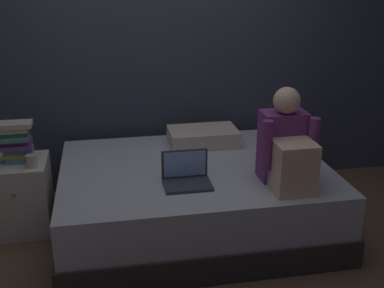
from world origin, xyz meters
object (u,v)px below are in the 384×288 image
nightstand (20,196)px  laptop (186,176)px  book_stack (16,141)px  mug (31,161)px  bed (194,198)px  person_sitting (287,149)px  pillow (203,137)px

nightstand → laptop: bearing=-24.0°
nightstand → book_stack: book_stack is taller
nightstand → book_stack: bearing=17.1°
book_stack → mug: book_stack is taller
bed → mug: mug is taller
laptop → book_stack: bearing=155.4°
bed → book_stack: (-1.28, 0.24, 0.46)m
book_stack → mug: (0.11, -0.13, -0.12)m
bed → laptop: size_ratio=6.25×
bed → nightstand: bearing=169.8°
nightstand → laptop: laptop is taller
book_stack → mug: bearing=-49.1°
person_sitting → mug: person_sitting is taller
bed → book_stack: book_stack is taller
person_sitting → mug: size_ratio=7.28×
nightstand → pillow: (1.46, 0.22, 0.30)m
bed → pillow: size_ratio=3.57×
bed → laptop: bearing=-111.2°
pillow → bed: bearing=-109.5°
nightstand → mug: (0.13, -0.12, 0.32)m
book_stack → mug: 0.20m
nightstand → laptop: size_ratio=1.73×
laptop → pillow: bearing=69.8°
nightstand → person_sitting: 2.02m
laptop → mug: 1.13m
mug → laptop: bearing=-21.1°
nightstand → pillow: 1.51m
nightstand → laptop: (1.19, -0.53, 0.29)m
pillow → mug: 1.37m
mug → book_stack: bearing=130.9°
bed → laptop: (-0.11, -0.29, 0.32)m
pillow → mug: size_ratio=6.22×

